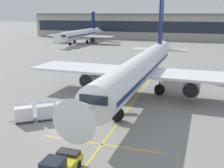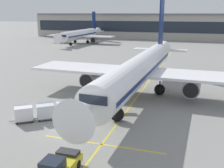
{
  "view_description": "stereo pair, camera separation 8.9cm",
  "coord_description": "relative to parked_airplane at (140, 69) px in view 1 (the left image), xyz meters",
  "views": [
    {
      "loc": [
        12.38,
        -23.89,
        12.02
      ],
      "look_at": [
        2.49,
        7.41,
        3.29
      ],
      "focal_mm": 43.24,
      "sensor_mm": 36.0,
      "label": 1
    },
    {
      "loc": [
        12.47,
        -23.86,
        12.02
      ],
      "look_at": [
        2.49,
        7.41,
        3.29
      ],
      "focal_mm": 43.24,
      "sensor_mm": 36.0,
      "label": 2
    }
  ],
  "objects": [
    {
      "name": "terminal_building",
      "position": [
        -17.18,
        95.47,
        1.81
      ],
      "size": [
        110.17,
        20.13,
        11.62
      ],
      "color": "#A8A399",
      "rests_on": "ground"
    },
    {
      "name": "baggage_cart_second",
      "position": [
        -8.41,
        -12.76,
        -2.94
      ],
      "size": [
        2.66,
        2.48,
        1.91
      ],
      "color": "#515156",
      "rests_on": "ground"
    },
    {
      "name": "baggage_cart_lead",
      "position": [
        -6.67,
        -11.16,
        -2.94
      ],
      "size": [
        2.66,
        2.48,
        1.91
      ],
      "color": "#515156",
      "rests_on": "ground"
    },
    {
      "name": "ground_crew_by_carts",
      "position": [
        -4.41,
        -10.57,
        -2.95
      ],
      "size": [
        0.57,
        0.27,
        1.74
      ],
      "color": "black",
      "rests_on": "ground"
    },
    {
      "name": "parked_airplane",
      "position": [
        0.0,
        0.0,
        0.0
      ],
      "size": [
        33.62,
        43.62,
        14.9
      ],
      "color": "white",
      "rests_on": "ground"
    },
    {
      "name": "apron_guidance_line_lead_in",
      "position": [
        -0.06,
        -0.77,
        -3.94
      ],
      "size": [
        0.2,
        110.0,
        0.01
      ],
      "color": "yellow",
      "rests_on": "ground"
    },
    {
      "name": "baggage_cart_third",
      "position": [
        -10.34,
        -14.16,
        -2.94
      ],
      "size": [
        2.66,
        2.48,
        1.91
      ],
      "color": "#515156",
      "rests_on": "ground"
    },
    {
      "name": "ground_plane",
      "position": [
        -4.58,
        -14.54,
        -3.94
      ],
      "size": [
        600.0,
        600.0,
        0.0
      ],
      "primitive_type": "plane",
      "color": "gray"
    },
    {
      "name": "apron_guidance_line_stop_bar",
      "position": [
        -0.02,
        -16.72,
        -3.94
      ],
      "size": [
        12.0,
        0.2,
        0.01
      ],
      "color": "yellow",
      "rests_on": "ground"
    },
    {
      "name": "belt_loader",
      "position": [
        -4.38,
        -8.31,
        -3.09
      ],
      "size": [
        4.93,
        4.33,
        2.94
      ],
      "color": "gold",
      "rests_on": "ground"
    },
    {
      "name": "safety_cone_wingtip",
      "position": [
        -6.85,
        -0.91,
        -3.59
      ],
      "size": [
        0.64,
        0.64,
        0.73
      ],
      "color": "black",
      "rests_on": "ground"
    },
    {
      "name": "safety_cone_engine_keepout",
      "position": [
        -5.01,
        0.1,
        -3.61
      ],
      "size": [
        0.61,
        0.61,
        0.69
      ],
      "color": "black",
      "rests_on": "ground"
    },
    {
      "name": "pushback_tug",
      "position": [
        -1.42,
        -22.63,
        -3.12
      ],
      "size": [
        2.13,
        4.4,
        1.83
      ],
      "color": "gold",
      "rests_on": "ground"
    },
    {
      "name": "ground_crew_by_loader",
      "position": [
        -4.07,
        -9.75,
        -2.95
      ],
      "size": [
        0.31,
        0.56,
        1.74
      ],
      "color": "black",
      "rests_on": "ground"
    },
    {
      "name": "distant_airplane",
      "position": [
        -37.6,
        62.33,
        -0.56
      ],
      "size": [
        27.58,
        37.1,
        12.43
      ],
      "color": "white",
      "rests_on": "ground"
    }
  ]
}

